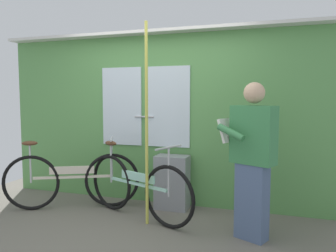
{
  "coord_description": "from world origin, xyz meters",
  "views": [
    {
      "loc": [
        1.51,
        -3.2,
        1.48
      ],
      "look_at": [
        0.29,
        0.61,
        1.13
      ],
      "focal_mm": 35.02,
      "sensor_mm": 36.0,
      "label": 1
    }
  ],
  "objects": [
    {
      "name": "bicycle_leaning_behind",
      "position": [
        -1.02,
        0.47,
        0.39
      ],
      "size": [
        1.62,
        0.83,
        0.94
      ],
      "rotation": [
        0.0,
        0.0,
        0.45
      ],
      "color": "black",
      "rests_on": "ground_plane"
    },
    {
      "name": "ground_plane",
      "position": [
        0.0,
        0.0,
        -0.02
      ],
      "size": [
        5.7,
        3.81,
        0.04
      ],
      "primitive_type": "cube",
      "color": "#666056"
    },
    {
      "name": "handrail_pole",
      "position": [
        0.13,
        0.28,
        1.16
      ],
      "size": [
        0.04,
        0.04,
        2.33
      ],
      "primitive_type": "cylinder",
      "color": "#C6C14C",
      "rests_on": "ground_plane"
    },
    {
      "name": "trash_bin_by_wall",
      "position": [
        0.26,
        0.89,
        0.36
      ],
      "size": [
        0.43,
        0.28,
        0.71
      ],
      "primitive_type": "cube",
      "color": "gray",
      "rests_on": "ground_plane"
    },
    {
      "name": "train_door_wall",
      "position": [
        -0.01,
        1.1,
        1.24
      ],
      "size": [
        4.7,
        0.28,
        2.37
      ],
      "color": "#56934C",
      "rests_on": "ground_plane"
    },
    {
      "name": "bicycle_near_door",
      "position": [
        -0.05,
        0.42,
        0.39
      ],
      "size": [
        1.6,
        0.73,
        0.93
      ],
      "rotation": [
        0.0,
        0.0,
        -0.38
      ],
      "color": "black",
      "rests_on": "ground_plane"
    },
    {
      "name": "passenger_reading_newspaper",
      "position": [
        1.32,
        0.24,
        0.86
      ],
      "size": [
        0.62,
        0.56,
        1.63
      ],
      "rotation": [
        0.0,
        0.0,
        2.7
      ],
      "color": "slate",
      "rests_on": "ground_plane"
    }
  ]
}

